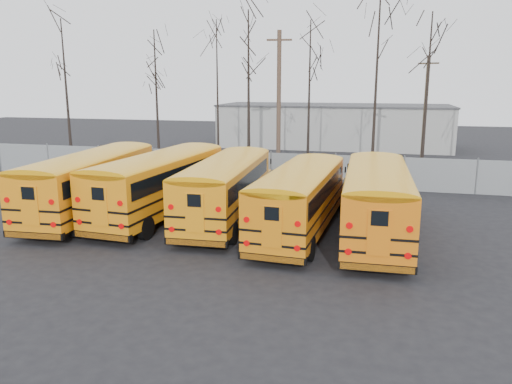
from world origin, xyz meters
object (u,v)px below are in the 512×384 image
(bus_d, at_px, (301,194))
(bus_e, at_px, (377,195))
(bus_a, at_px, (93,178))
(bus_c, at_px, (227,184))
(utility_pole_right, at_px, (425,113))
(bus_b, at_px, (162,179))
(utility_pole_left, at_px, (279,101))

(bus_d, bearing_deg, bus_e, 6.01)
(bus_a, height_order, bus_d, bus_a)
(bus_c, xyz_separation_m, bus_e, (6.70, -0.93, 0.04))
(bus_e, xyz_separation_m, utility_pole_right, (2.99, 16.71, 2.37))
(bus_c, bearing_deg, utility_pole_right, 55.84)
(bus_b, bearing_deg, bus_d, -4.46)
(bus_a, distance_m, utility_pole_left, 15.53)
(bus_c, xyz_separation_m, bus_d, (3.61, -1.07, -0.04))
(bus_e, bearing_deg, bus_d, -179.00)
(bus_b, bearing_deg, bus_e, -0.93)
(bus_a, xyz_separation_m, bus_c, (6.54, 0.56, -0.07))
(bus_c, relative_size, bus_d, 1.02)
(bus_a, relative_size, utility_pole_left, 1.15)
(bus_b, xyz_separation_m, utility_pole_left, (2.93, 13.29, 3.19))
(bus_a, xyz_separation_m, utility_pole_right, (16.22, 16.34, 2.34))
(bus_a, xyz_separation_m, utility_pole_left, (6.25, 13.85, 3.19))
(utility_pole_right, bearing_deg, utility_pole_left, -142.18)
(utility_pole_right, bearing_deg, bus_b, -105.48)
(bus_c, height_order, utility_pole_left, utility_pole_left)
(bus_a, distance_m, bus_b, 3.36)
(bus_c, bearing_deg, utility_pole_left, 88.63)
(bus_a, xyz_separation_m, bus_e, (13.23, -0.37, -0.03))
(bus_a, height_order, bus_b, same)
(bus_a, height_order, utility_pole_right, utility_pole_right)
(utility_pole_left, bearing_deg, bus_e, -72.37)
(utility_pole_left, distance_m, utility_pole_right, 10.32)
(bus_d, height_order, utility_pole_left, utility_pole_left)
(bus_c, height_order, utility_pole_right, utility_pole_right)
(bus_b, xyz_separation_m, bus_c, (3.23, -0.01, -0.07))
(bus_b, xyz_separation_m, bus_d, (6.83, -1.07, -0.11))
(bus_a, distance_m, utility_pole_right, 23.14)
(bus_e, distance_m, utility_pole_left, 16.17)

